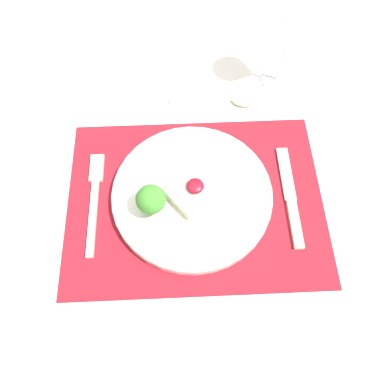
{
  "coord_description": "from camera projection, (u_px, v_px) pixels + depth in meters",
  "views": [
    {
      "loc": [
        -0.02,
        -0.28,
        1.34
      ],
      "look_at": [
        -0.01,
        0.01,
        0.77
      ],
      "focal_mm": 35.0,
      "sensor_mm": 36.0,
      "label": 1
    }
  ],
  "objects": [
    {
      "name": "fork",
      "position": [
        95.0,
        195.0,
        0.65
      ],
      "size": [
        0.02,
        0.19,
        0.01
      ],
      "rotation": [
        0.0,
        0.0,
        -0.04
      ],
      "color": "beige",
      "rests_on": "placemat"
    },
    {
      "name": "wine_glass_near",
      "position": [
        291.0,
        28.0,
        0.66
      ],
      "size": [
        0.07,
        0.07,
        0.19
      ],
      "color": "white",
      "rests_on": "dining_table"
    },
    {
      "name": "spoon",
      "position": [
        237.0,
        98.0,
        0.75
      ],
      "size": [
        0.18,
        0.05,
        0.02
      ],
      "rotation": [
        0.0,
        0.0,
        -0.01
      ],
      "color": "beige",
      "rests_on": "dining_table"
    },
    {
      "name": "placemat",
      "position": [
        195.0,
        200.0,
        0.65
      ],
      "size": [
        0.44,
        0.33,
        0.0
      ],
      "primitive_type": "cube",
      "color": "maroon",
      "rests_on": "dining_table"
    },
    {
      "name": "dinner_plate",
      "position": [
        190.0,
        194.0,
        0.64
      ],
      "size": [
        0.28,
        0.28,
        0.08
      ],
      "color": "silver",
      "rests_on": "placemat"
    },
    {
      "name": "dining_table",
      "position": [
        195.0,
        217.0,
        0.72
      ],
      "size": [
        1.54,
        1.19,
        0.75
      ],
      "color": "white",
      "rests_on": "ground_plane"
    },
    {
      "name": "knife",
      "position": [
        291.0,
        202.0,
        0.64
      ],
      "size": [
        0.02,
        0.19,
        0.01
      ],
      "rotation": [
        0.0,
        0.0,
        -0.01
      ],
      "color": "beige",
      "rests_on": "placemat"
    },
    {
      "name": "ground_plane",
      "position": [
        194.0,
        291.0,
        1.32
      ],
      "size": [
        8.0,
        8.0,
        0.0
      ],
      "primitive_type": "plane",
      "color": "#4C4742"
    }
  ]
}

